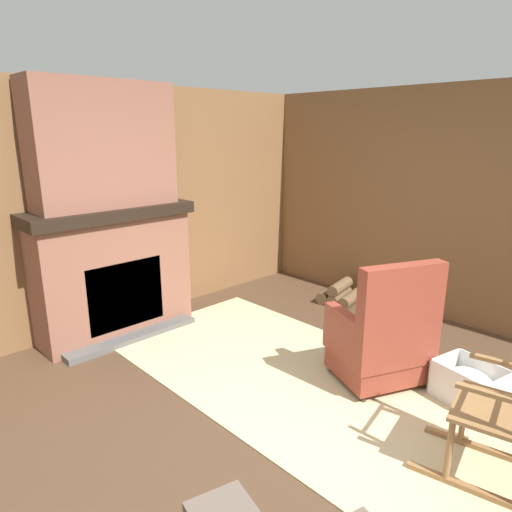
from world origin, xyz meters
name	(u,v)px	position (x,y,z in m)	size (l,w,h in m)	color
ground_plane	(303,447)	(0.00, 0.00, 0.00)	(14.00, 14.00, 0.00)	#4C3523
wood_panel_wall_left	(97,210)	(-2.70, 0.00, 1.21)	(0.06, 5.95, 2.42)	brown
wood_panel_wall_back	(491,210)	(0.03, 2.70, 1.22)	(5.95, 0.09, 2.42)	brown
fireplace_hearth	(114,272)	(-2.43, 0.00, 0.63)	(0.66, 1.58, 1.27)	brown
chimney_breast	(103,145)	(-2.45, 0.00, 1.84)	(0.40, 1.31, 1.13)	brown
area_rug	(299,377)	(-0.58, 0.62, 0.01)	(3.47, 1.74, 0.01)	#C6B789
armchair	(383,340)	(-0.07, 1.03, 0.38)	(0.81, 0.86, 1.05)	brown
rocking_chair	(502,417)	(0.95, 0.60, 0.41)	(0.87, 0.60, 1.17)	olive
firewood_stack	(340,294)	(-1.38, 2.29, 0.10)	(0.50, 0.52, 0.25)	brown
laundry_basket	(469,384)	(0.52, 1.28, 0.15)	(0.51, 0.44, 0.30)	white
oil_lamp_vase	(82,200)	(-2.49, -0.23, 1.35)	(0.10, 0.10, 0.23)	#47708E
storage_case	(138,195)	(-2.49, 0.35, 1.35)	(0.15, 0.20, 0.15)	gray
decorative_plate_on_mantel	(111,192)	(-2.51, 0.07, 1.40)	(0.07, 0.26, 0.26)	red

